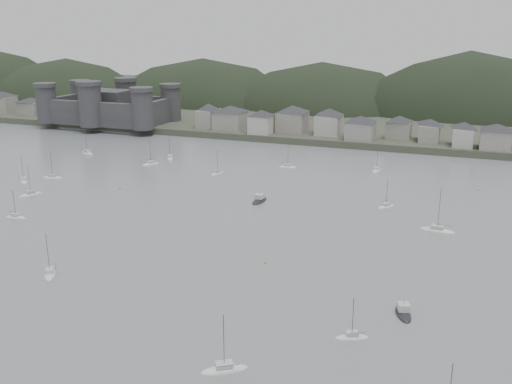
% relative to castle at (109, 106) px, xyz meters
% --- Properties ---
extents(ground, '(900.00, 900.00, 0.00)m').
position_rel_castle_xyz_m(ground, '(120.00, -179.80, -10.96)').
color(ground, slate).
rests_on(ground, ground).
extents(far_shore_land, '(900.00, 250.00, 3.00)m').
position_rel_castle_xyz_m(far_shore_land, '(120.00, 115.20, -9.46)').
color(far_shore_land, '#383D2D').
rests_on(far_shore_land, ground).
extents(forested_ridge, '(851.55, 103.94, 102.57)m').
position_rel_castle_xyz_m(forested_ridge, '(124.83, 89.60, -22.25)').
color(forested_ridge, black).
rests_on(forested_ridge, ground).
extents(castle, '(66.00, 43.00, 20.00)m').
position_rel_castle_xyz_m(castle, '(0.00, 0.00, 0.00)').
color(castle, '#353437').
rests_on(castle, far_shore_land).
extents(waterfront_town, '(451.48, 28.46, 12.92)m').
position_rel_castle_xyz_m(waterfront_town, '(170.59, 3.54, -2.30)').
color(waterfront_town, gray).
rests_on(waterfront_town, far_shore_land).
extents(sailboat_lead, '(9.49, 3.86, 12.62)m').
position_rel_castle_xyz_m(sailboat_lead, '(170.02, -103.13, -10.79)').
color(sailboat_lead, silver).
rests_on(sailboat_lead, ground).
extents(moored_fleet, '(209.74, 164.40, 12.60)m').
position_rel_castle_xyz_m(moored_fleet, '(106.76, -123.95, -10.79)').
color(moored_fleet, silver).
rests_on(moored_fleet, ground).
extents(motor_launch_near, '(4.84, 7.83, 3.77)m').
position_rel_castle_xyz_m(motor_launch_near, '(167.40, -152.35, -10.67)').
color(motor_launch_near, black).
rests_on(motor_launch_near, ground).
extents(motor_launch_far, '(3.48, 8.67, 4.03)m').
position_rel_castle_xyz_m(motor_launch_far, '(117.34, -94.81, -10.68)').
color(motor_launch_far, black).
rests_on(motor_launch_far, ground).
extents(mooring_buoys, '(158.97, 94.13, 0.70)m').
position_rel_castle_xyz_m(mooring_buoys, '(116.80, -105.15, -10.81)').
color(mooring_buoys, '#D08B45').
rests_on(mooring_buoys, ground).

